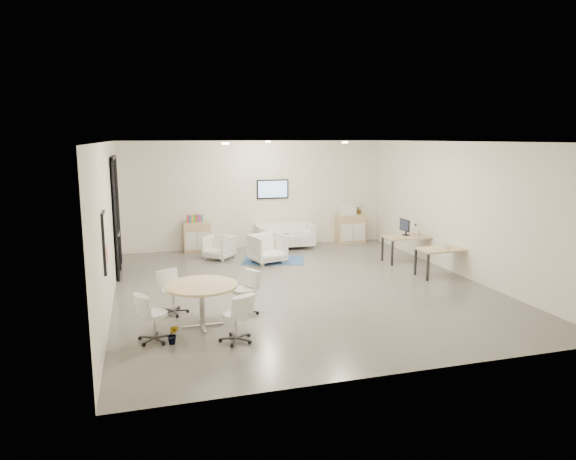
# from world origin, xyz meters

# --- Properties ---
(room_shell) EXTENTS (9.60, 10.60, 4.80)m
(room_shell) POSITION_xyz_m (0.00, 0.00, 1.60)
(room_shell) COLOR #5B5853
(room_shell) RESTS_ON ground
(glass_door) EXTENTS (0.09, 1.90, 2.85)m
(glass_door) POSITION_xyz_m (-3.95, 2.51, 1.50)
(glass_door) COLOR black
(glass_door) RESTS_ON room_shell
(artwork) EXTENTS (0.05, 0.54, 1.04)m
(artwork) POSITION_xyz_m (-3.97, -1.60, 1.55)
(artwork) COLOR black
(artwork) RESTS_ON room_shell
(wall_tv) EXTENTS (0.98, 0.06, 0.58)m
(wall_tv) POSITION_xyz_m (0.50, 4.46, 1.75)
(wall_tv) COLOR black
(wall_tv) RESTS_ON room_shell
(ceiling_spots) EXTENTS (3.14, 4.14, 0.03)m
(ceiling_spots) POSITION_xyz_m (-0.20, 0.83, 3.18)
(ceiling_spots) COLOR #FFEAC6
(ceiling_spots) RESTS_ON room_shell
(sideboard_left) EXTENTS (0.77, 0.40, 0.87)m
(sideboard_left) POSITION_xyz_m (-1.84, 4.27, 0.43)
(sideboard_left) COLOR tan
(sideboard_left) RESTS_ON room_shell
(sideboard_right) EXTENTS (0.90, 0.44, 0.90)m
(sideboard_right) POSITION_xyz_m (2.99, 4.26, 0.45)
(sideboard_right) COLOR tan
(sideboard_right) RESTS_ON room_shell
(books) EXTENTS (0.45, 0.14, 0.22)m
(books) POSITION_xyz_m (-1.88, 4.28, 0.98)
(books) COLOR red
(books) RESTS_ON sideboard_left
(printer) EXTENTS (0.48, 0.40, 0.33)m
(printer) POSITION_xyz_m (2.87, 4.26, 1.05)
(printer) COLOR white
(printer) RESTS_ON sideboard_right
(loveseat) EXTENTS (1.73, 0.91, 0.64)m
(loveseat) POSITION_xyz_m (0.77, 4.07, 0.35)
(loveseat) COLOR silver
(loveseat) RESTS_ON room_shell
(blue_rug) EXTENTS (1.87, 1.50, 0.01)m
(blue_rug) POSITION_xyz_m (0.03, 2.57, 0.01)
(blue_rug) COLOR #294D7F
(blue_rug) RESTS_ON room_shell
(armchair_left) EXTENTS (0.96, 0.95, 0.72)m
(armchair_left) POSITION_xyz_m (-1.36, 3.17, 0.36)
(armchair_left) COLOR silver
(armchair_left) RESTS_ON room_shell
(armchair_right) EXTENTS (0.99, 0.95, 0.85)m
(armchair_right) POSITION_xyz_m (-0.19, 2.38, 0.42)
(armchair_right) COLOR silver
(armchair_right) RESTS_ON room_shell
(desk_rear) EXTENTS (1.35, 0.72, 0.69)m
(desk_rear) POSITION_xyz_m (3.47, 1.45, 0.62)
(desk_rear) COLOR tan
(desk_rear) RESTS_ON room_shell
(desk_front) EXTENTS (1.33, 0.70, 0.68)m
(desk_front) POSITION_xyz_m (3.58, -0.10, 0.61)
(desk_front) COLOR tan
(desk_front) RESTS_ON room_shell
(monitor) EXTENTS (0.20, 0.50, 0.44)m
(monitor) POSITION_xyz_m (3.43, 1.60, 0.93)
(monitor) COLOR black
(monitor) RESTS_ON desk_rear
(round_table) EXTENTS (1.26, 1.26, 0.77)m
(round_table) POSITION_xyz_m (-2.41, -1.87, 0.68)
(round_table) COLOR tan
(round_table) RESTS_ON room_shell
(meeting_chairs) EXTENTS (2.45, 2.45, 0.82)m
(meeting_chairs) POSITION_xyz_m (-2.41, -1.87, 0.41)
(meeting_chairs) COLOR white
(meeting_chairs) RESTS_ON room_shell
(plant_cabinet) EXTENTS (0.35, 0.37, 0.22)m
(plant_cabinet) POSITION_xyz_m (3.28, 4.28, 1.01)
(plant_cabinet) COLOR #3F7F3F
(plant_cabinet) RESTS_ON sideboard_right
(plant_floor) EXTENTS (0.26, 0.36, 0.14)m
(plant_floor) POSITION_xyz_m (-2.96, -2.54, 0.07)
(plant_floor) COLOR #3F7F3F
(plant_floor) RESTS_ON room_shell
(cup) EXTENTS (0.12, 0.10, 0.12)m
(cup) POSITION_xyz_m (3.58, -0.20, 0.74)
(cup) COLOR white
(cup) RESTS_ON desk_front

